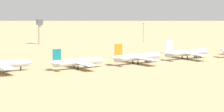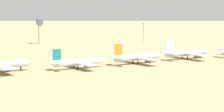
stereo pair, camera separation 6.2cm
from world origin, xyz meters
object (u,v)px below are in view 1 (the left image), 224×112
(parked_jet_white_5, at_px, (186,53))
(control_tower, at_px, (40,29))
(light_pole_east, at_px, (143,32))
(parked_jet_teal_3, at_px, (78,62))
(parked_jet_orange_4, at_px, (137,57))

(parked_jet_white_5, relative_size, control_tower, 1.77)
(parked_jet_white_5, bearing_deg, control_tower, 104.30)
(control_tower, relative_size, light_pole_east, 1.25)
(parked_jet_teal_3, height_order, control_tower, control_tower)
(parked_jet_orange_4, bearing_deg, light_pole_east, 48.68)
(parked_jet_teal_3, relative_size, parked_jet_white_5, 0.90)
(light_pole_east, bearing_deg, parked_jet_white_5, -109.03)
(parked_jet_teal_3, bearing_deg, control_tower, 74.02)
(control_tower, bearing_deg, light_pole_east, -15.48)
(parked_jet_orange_4, bearing_deg, control_tower, 85.08)
(parked_jet_white_5, height_order, light_pole_east, light_pole_east)
(parked_jet_teal_3, distance_m, control_tower, 166.41)
(parked_jet_orange_4, distance_m, control_tower, 161.21)
(parked_jet_teal_3, relative_size, parked_jet_orange_4, 0.92)
(parked_jet_orange_4, relative_size, light_pole_east, 2.16)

